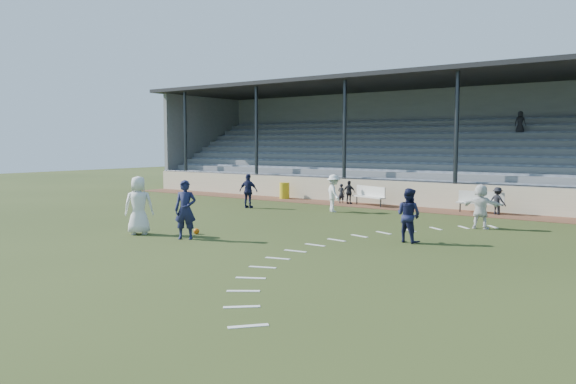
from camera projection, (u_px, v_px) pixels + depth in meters
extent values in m
plane|color=#2C3917|center=(244.00, 236.00, 18.72)|extent=(90.00, 90.00, 0.00)
cube|color=brown|center=(385.00, 207.00, 27.17)|extent=(34.00, 2.00, 0.02)
cube|color=beige|center=(395.00, 193.00, 27.96)|extent=(34.00, 0.18, 1.20)
cube|color=silver|center=(369.00, 197.00, 27.60)|extent=(2.02, 1.03, 0.06)
cube|color=silver|center=(371.00, 192.00, 27.76)|extent=(1.91, 0.71, 0.54)
cylinder|color=#2A2D31|center=(357.00, 200.00, 28.32)|extent=(0.06, 0.06, 0.40)
cylinder|color=#2A2D31|center=(381.00, 203.00, 26.93)|extent=(0.06, 0.06, 0.40)
cube|color=silver|center=(479.00, 203.00, 24.67)|extent=(2.01, 0.46, 0.06)
cube|color=silver|center=(481.00, 197.00, 24.83)|extent=(2.00, 0.12, 0.54)
cylinder|color=#2A2D31|center=(460.00, 207.00, 25.17)|extent=(0.06, 0.06, 0.40)
cylinder|color=#2A2D31|center=(499.00, 210.00, 24.22)|extent=(0.06, 0.06, 0.40)
cylinder|color=gold|center=(284.00, 191.00, 31.13)|extent=(0.55, 0.55, 0.89)
sphere|color=#D2600C|center=(196.00, 231.00, 19.10)|extent=(0.20, 0.20, 0.20)
imported|color=silver|center=(139.00, 205.00, 19.00)|extent=(1.14, 1.12, 1.99)
imported|color=#16193C|center=(185.00, 210.00, 18.04)|extent=(0.83, 0.76, 1.91)
imported|color=#16193C|center=(409.00, 215.00, 17.49)|extent=(0.94, 0.79, 1.70)
imported|color=silver|center=(334.00, 193.00, 25.22)|extent=(1.24, 1.17, 1.69)
imported|color=#16193C|center=(248.00, 191.00, 26.73)|extent=(1.01, 0.58, 1.63)
imported|color=silver|center=(481.00, 206.00, 20.28)|extent=(1.55, 0.63, 1.63)
imported|color=black|center=(341.00, 193.00, 28.75)|extent=(0.39, 0.28, 1.00)
imported|color=black|center=(349.00, 192.00, 28.35)|extent=(0.70, 0.31, 1.18)
imported|color=black|center=(497.00, 201.00, 24.17)|extent=(0.86, 0.64, 1.18)
cube|color=gray|center=(400.00, 192.00, 28.40)|extent=(34.00, 0.80, 1.20)
cube|color=gray|center=(401.00, 180.00, 28.43)|extent=(33.00, 0.28, 0.10)
cube|color=gray|center=(406.00, 187.00, 29.03)|extent=(34.00, 0.80, 1.60)
cube|color=gray|center=(408.00, 171.00, 29.04)|extent=(33.00, 0.28, 0.10)
cube|color=gray|center=(413.00, 183.00, 29.65)|extent=(34.00, 0.80, 2.00)
cube|color=gray|center=(414.00, 163.00, 29.64)|extent=(33.00, 0.28, 0.10)
cube|color=gray|center=(419.00, 178.00, 30.28)|extent=(34.00, 0.80, 2.40)
cube|color=gray|center=(420.00, 155.00, 30.25)|extent=(33.00, 0.28, 0.10)
cube|color=gray|center=(425.00, 174.00, 30.91)|extent=(34.00, 0.80, 2.80)
cube|color=gray|center=(426.00, 148.00, 30.86)|extent=(33.00, 0.28, 0.10)
cube|color=gray|center=(431.00, 170.00, 31.53)|extent=(34.00, 0.80, 3.20)
cube|color=gray|center=(432.00, 140.00, 31.47)|extent=(33.00, 0.28, 0.10)
cube|color=gray|center=(436.00, 166.00, 32.16)|extent=(34.00, 0.80, 3.60)
cube|color=gray|center=(437.00, 133.00, 32.08)|extent=(33.00, 0.28, 0.10)
cube|color=gray|center=(441.00, 162.00, 32.78)|extent=(34.00, 0.80, 4.00)
cube|color=gray|center=(443.00, 127.00, 32.69)|extent=(33.00, 0.28, 0.10)
cube|color=gray|center=(446.00, 158.00, 33.41)|extent=(34.00, 0.80, 4.40)
cube|color=gray|center=(448.00, 120.00, 33.29)|extent=(33.00, 0.28, 0.10)
cube|color=gray|center=(450.00, 141.00, 33.81)|extent=(34.00, 0.40, 6.40)
cube|color=gray|center=(207.00, 142.00, 40.82)|extent=(0.30, 7.80, 6.40)
cube|color=black|center=(426.00, 80.00, 30.38)|extent=(34.60, 9.00, 0.22)
cylinder|color=#2A2D31|center=(185.00, 141.00, 36.63)|extent=(0.20, 0.20, 6.50)
cylinder|color=#2A2D31|center=(256.00, 140.00, 33.10)|extent=(0.20, 0.20, 6.50)
cylinder|color=#2A2D31|center=(344.00, 140.00, 29.57)|extent=(0.20, 0.20, 6.50)
cylinder|color=#2A2D31|center=(456.00, 140.00, 26.05)|extent=(0.20, 0.20, 6.50)
cylinder|color=#2A2D31|center=(395.00, 180.00, 27.90)|extent=(34.00, 0.05, 0.05)
imported|color=black|center=(520.00, 122.00, 29.33)|extent=(0.57, 0.38, 1.16)
cube|color=silver|center=(493.00, 227.00, 20.76)|extent=(0.54, 0.61, 0.01)
cube|color=silver|center=(464.00, 227.00, 20.62)|extent=(0.59, 0.56, 0.01)
cube|color=silver|center=(436.00, 228.00, 20.33)|extent=(0.64, 0.51, 0.01)
cube|color=silver|center=(409.00, 230.00, 19.91)|extent=(0.67, 0.44, 0.01)
cube|color=silver|center=(384.00, 233.00, 19.36)|extent=(0.70, 0.37, 0.01)
cube|color=silver|center=(359.00, 236.00, 18.70)|extent=(0.71, 0.29, 0.01)
cube|color=silver|center=(337.00, 240.00, 17.92)|extent=(0.71, 0.21, 0.01)
cube|color=silver|center=(315.00, 245.00, 17.05)|extent=(0.70, 0.12, 0.01)
cube|color=silver|center=(295.00, 251.00, 16.09)|extent=(0.71, 0.21, 0.01)
cube|color=silver|center=(278.00, 258.00, 15.07)|extent=(0.71, 0.29, 0.01)
cube|color=silver|center=(262.00, 267.00, 13.99)|extent=(0.70, 0.37, 0.01)
cube|color=silver|center=(251.00, 278.00, 12.87)|extent=(0.67, 0.44, 0.01)
cube|color=silver|center=(243.00, 291.00, 11.74)|extent=(0.64, 0.51, 0.01)
cube|color=silver|center=(242.00, 307.00, 10.61)|extent=(0.59, 0.56, 0.01)
cube|color=silver|center=(248.00, 326.00, 9.49)|extent=(0.54, 0.61, 0.01)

